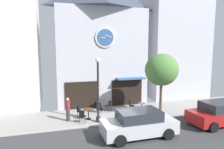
# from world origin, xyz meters

# --- Properties ---
(ground_plane) EXTENTS (27.29, 10.01, 0.13)m
(ground_plane) POSITION_xyz_m (0.00, -0.73, -0.02)
(ground_plane) COLOR gray
(clock_building) EXTENTS (8.09, 3.61, 11.04)m
(clock_building) POSITION_xyz_m (0.10, 5.42, 5.72)
(clock_building) COLOR #B2B2BC
(clock_building) RESTS_ON ground_plane
(neighbor_building_left) EXTENTS (5.86, 4.68, 15.39)m
(neighbor_building_left) POSITION_xyz_m (-8.31, 6.60, 7.69)
(neighbor_building_left) COLOR silver
(neighbor_building_left) RESTS_ON ground_plane
(neighbor_building_right) EXTENTS (6.27, 4.69, 11.71)m
(neighbor_building_right) POSITION_xyz_m (8.24, 6.60, 5.86)
(neighbor_building_right) COLOR #B2B2BC
(neighbor_building_right) RESTS_ON ground_plane
(street_lamp) EXTENTS (0.36, 0.36, 4.48)m
(street_lamp) POSITION_xyz_m (-1.29, 0.76, 2.28)
(street_lamp) COLOR black
(street_lamp) RESTS_ON ground_plane
(street_tree) EXTENTS (2.52, 2.26, 4.70)m
(street_tree) POSITION_xyz_m (3.52, 0.73, 3.49)
(street_tree) COLOR brown
(street_tree) RESTS_ON ground_plane
(cafe_table_center) EXTENTS (0.76, 0.76, 0.75)m
(cafe_table_center) POSITION_xyz_m (-1.86, 1.47, 0.55)
(cafe_table_center) COLOR black
(cafe_table_center) RESTS_ON ground_plane
(cafe_table_leftmost) EXTENTS (0.69, 0.69, 0.73)m
(cafe_table_leftmost) POSITION_xyz_m (-0.52, 3.45, 0.51)
(cafe_table_leftmost) COLOR black
(cafe_table_leftmost) RESTS_ON ground_plane
(cafe_table_center_left) EXTENTS (0.65, 0.65, 0.75)m
(cafe_table_center_left) POSITION_xyz_m (2.55, 1.98, 0.51)
(cafe_table_center_left) COLOR black
(cafe_table_center_left) RESTS_ON ground_plane
(cafe_chair_by_entrance) EXTENTS (0.56, 0.56, 0.90)m
(cafe_chair_by_entrance) POSITION_xyz_m (0.02, 2.81, 0.53)
(cafe_chair_by_entrance) COLOR black
(cafe_chair_by_entrance) RESTS_ON ground_plane
(cafe_chair_curbside) EXTENTS (0.56, 0.56, 0.90)m
(cafe_chair_curbside) POSITION_xyz_m (-2.40, 2.11, 0.53)
(cafe_chair_curbside) COLOR black
(cafe_chair_curbside) RESTS_ON ground_plane
(cafe_chair_corner) EXTENTS (0.48, 0.48, 0.90)m
(cafe_chair_corner) POSITION_xyz_m (1.76, 2.35, 0.53)
(cafe_chair_corner) COLOR black
(cafe_chair_corner) RESTS_ON ground_plane
(cafe_chair_left_end) EXTENTS (0.53, 0.53, 0.90)m
(cafe_chair_left_end) POSITION_xyz_m (-0.83, 2.64, 0.53)
(cafe_chair_left_end) COLOR black
(cafe_chair_left_end) RESTS_ON ground_plane
(cafe_chair_right_end) EXTENTS (0.54, 0.54, 0.90)m
(cafe_chair_right_end) POSITION_xyz_m (-2.39, 0.84, 0.53)
(cafe_chair_right_end) COLOR black
(cafe_chair_right_end) RESTS_ON ground_plane
(pedestrian_maroon) EXTENTS (0.44, 0.44, 1.67)m
(pedestrian_maroon) POSITION_xyz_m (-3.29, 1.53, 0.86)
(pedestrian_maroon) COLOR #2D2D38
(pedestrian_maroon) RESTS_ON ground_plane
(parked_car_silver) EXTENTS (4.31, 2.05, 1.55)m
(parked_car_silver) POSITION_xyz_m (0.47, -2.11, 0.76)
(parked_car_silver) COLOR #B7BABF
(parked_car_silver) RESTS_ON ground_plane
(parked_car_red) EXTENTS (4.37, 2.16, 1.55)m
(parked_car_red) POSITION_xyz_m (6.46, -1.93, 0.76)
(parked_car_red) COLOR maroon
(parked_car_red) RESTS_ON ground_plane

